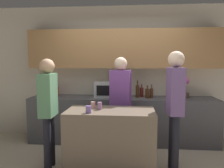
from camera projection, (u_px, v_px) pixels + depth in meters
name	position (u px, v px, depth m)	size (l,w,h in m)	color
back_wall	(123.00, 64.00, 4.45)	(6.40, 0.40, 2.70)	beige
back_counter	(122.00, 120.00, 4.29)	(3.60, 0.62, 0.88)	#4C4C51
kitchen_island	(110.00, 140.00, 3.17)	(1.26, 0.65, 0.89)	brown
microwave	(108.00, 89.00, 4.31)	(0.52, 0.39, 0.30)	#B7BABC
toaster	(51.00, 92.00, 4.42)	(0.26, 0.16, 0.18)	#B21E19
potted_plant	(186.00, 88.00, 4.17)	(0.14, 0.14, 0.39)	brown
bottle_0	(137.00, 91.00, 4.25)	(0.07, 0.07, 0.33)	#472814
bottle_1	(142.00, 92.00, 4.31)	(0.08, 0.08, 0.25)	maroon
bottle_2	(147.00, 93.00, 4.17)	(0.08, 0.08, 0.25)	#472814
bottle_3	(152.00, 93.00, 4.18)	(0.06, 0.06, 0.26)	#472814
cup_0	(93.00, 105.00, 3.25)	(0.07, 0.07, 0.10)	#E39C92
cup_1	(89.00, 109.00, 2.95)	(0.08, 0.08, 0.10)	#795DA9
cup_2	(100.00, 106.00, 3.15)	(0.06, 0.06, 0.11)	#AA77AA
person_left	(121.00, 97.00, 3.69)	(0.37, 0.25, 1.65)	black
person_center	(48.00, 104.00, 3.18)	(0.21, 0.34, 1.62)	black
person_right	(175.00, 100.00, 3.08)	(0.23, 0.35, 1.72)	black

